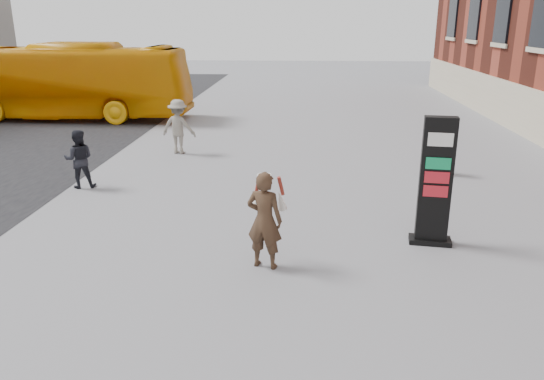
# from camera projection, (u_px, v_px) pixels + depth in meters

# --- Properties ---
(ground) EXTENTS (100.00, 100.00, 0.00)m
(ground) POSITION_uv_depth(u_px,v_px,m) (235.00, 277.00, 9.09)
(ground) COLOR #9E9EA3
(info_pylon) EXTENTS (0.85, 0.51, 2.51)m
(info_pylon) POSITION_uv_depth(u_px,v_px,m) (435.00, 182.00, 10.09)
(info_pylon) COLOR black
(info_pylon) RESTS_ON ground
(woman) EXTENTS (0.78, 0.74, 1.76)m
(woman) POSITION_uv_depth(u_px,v_px,m) (265.00, 219.00, 9.21)
(woman) COLOR #382619
(woman) RESTS_ON ground
(bus) EXTENTS (11.76, 2.86, 3.27)m
(bus) POSITION_uv_depth(u_px,v_px,m) (54.00, 81.00, 23.13)
(bus) COLOR orange
(bus) RESTS_ON road
(pedestrian_a) EXTENTS (0.88, 0.77, 1.53)m
(pedestrian_a) POSITION_uv_depth(u_px,v_px,m) (79.00, 159.00, 13.71)
(pedestrian_a) COLOR black
(pedestrian_a) RESTS_ON ground
(pedestrian_b) EXTENTS (1.25, 0.88, 1.76)m
(pedestrian_b) POSITION_uv_depth(u_px,v_px,m) (178.00, 127.00, 17.21)
(pedestrian_b) COLOR gray
(pedestrian_b) RESTS_ON ground
(pedestrian_c) EXTENTS (0.78, 0.94, 1.50)m
(pedestrian_c) POSITION_uv_depth(u_px,v_px,m) (438.00, 148.00, 14.90)
(pedestrian_c) COLOR #2D324B
(pedestrian_c) RESTS_ON ground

